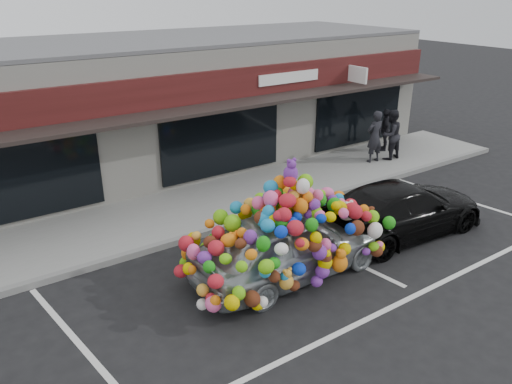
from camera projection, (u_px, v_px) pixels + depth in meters
ground at (233, 290)px, 10.52m from camera, size 90.00×90.00×0.00m
shop_building at (94, 111)px, 16.12m from camera, size 24.00×7.20×4.31m
sidewalk at (155, 219)px, 13.54m from camera, size 26.00×3.00×0.15m
kerb at (180, 240)px, 12.39m from camera, size 26.00×0.18×0.16m
parking_stripe_left at (77, 341)px, 9.01m from camera, size 0.73×4.37×0.01m
parking_stripe_mid at (326, 249)px, 12.12m from camera, size 0.73×4.37×0.01m
parking_stripe_right at (462, 199)px, 14.92m from camera, size 0.73×4.37×0.01m
lane_line at (381, 312)px, 9.80m from camera, size 14.00×0.12×0.01m
toy_car at (289, 236)px, 10.74m from camera, size 3.23×4.76×2.78m
black_sedan at (401, 209)px, 12.64m from camera, size 2.20×4.85×1.38m
pedestrian_a at (375, 137)px, 17.31m from camera, size 0.69×0.47×1.82m
pedestrian_b at (391, 135)px, 17.61m from camera, size 0.89×0.71×1.79m
pedestrian_c at (385, 130)px, 18.59m from camera, size 0.93×0.92×1.57m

